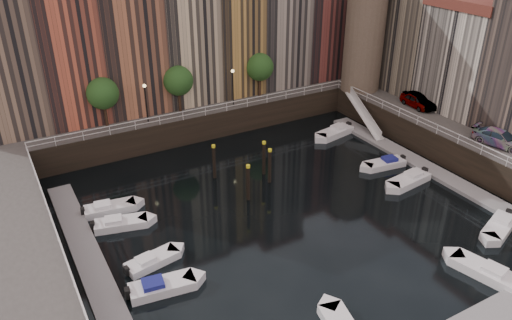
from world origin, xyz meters
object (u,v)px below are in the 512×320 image
boat_left_1 (161,287)px  car_b (420,101)px  boat_left_2 (151,261)px  car_a (416,102)px  mooring_pilings (249,167)px  gangway (364,114)px  corner_tower (365,30)px  car_c (500,139)px

boat_left_1 → car_b: 36.43m
boat_left_2 → car_a: 34.86m
car_a → mooring_pilings: bearing=-173.1°
gangway → mooring_pilings: 18.08m
corner_tower → mooring_pilings: corner_tower is taller
corner_tower → car_b: (1.95, -8.07, -6.42)m
car_b → car_c: 11.08m
mooring_pilings → gangway: bearing=14.4°
boat_left_1 → car_a: bearing=25.4°
gangway → car_c: bearing=-75.4°
car_c → boat_left_2: bearing=160.9°
mooring_pilings → boat_left_2: size_ratio=1.26×
gangway → car_b: car_b is taller
gangway → car_a: bearing=-38.4°
car_c → car_a: bearing=73.6°
gangway → boat_left_2: gangway is taller
boat_left_2 → car_c: size_ratio=0.84×
mooring_pilings → car_c: bearing=-25.4°
corner_tower → boat_left_1: (-32.67, -18.89, -9.83)m
boat_left_2 → car_c: car_c is taller
car_b → boat_left_1: bearing=-153.5°
corner_tower → boat_left_1: bearing=-150.0°
mooring_pilings → boat_left_1: 15.81m
corner_tower → boat_left_1: size_ratio=2.87×
car_c → mooring_pilings: bearing=141.0°
gangway → car_b: bearing=-36.3°
boat_left_2 → car_b: car_b is taller
boat_left_1 → corner_tower: bearing=37.7°
car_b → gangway: bearing=152.8°
corner_tower → mooring_pilings: size_ratio=2.55×
boat_left_1 → car_a: (34.12, 10.94, 3.34)m
gangway → boat_left_2: (-29.42, -11.42, -1.59)m
gangway → boat_left_1: 33.10m
boat_left_2 → car_b: 35.32m
gangway → car_a: size_ratio=2.02×
car_a → car_b: (0.50, -0.12, 0.08)m
mooring_pilings → boat_left_2: 13.84m
mooring_pilings → car_b: bearing=2.4°
gangway → boat_left_1: bearing=-154.2°
mooring_pilings → car_a: (21.86, 1.04, 2.05)m
car_a → car_c: size_ratio=0.80×
mooring_pilings → boat_left_2: bearing=-149.8°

